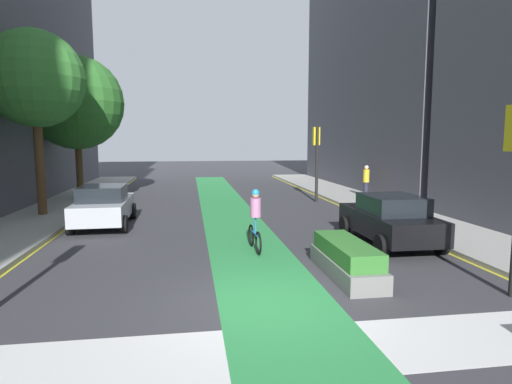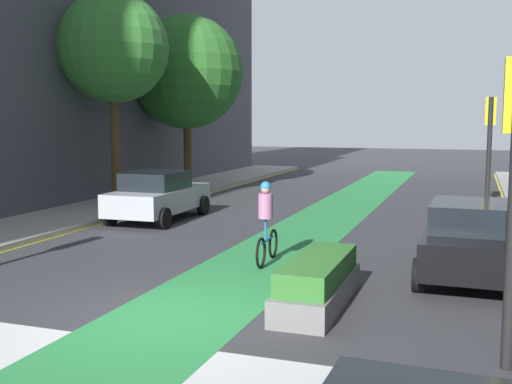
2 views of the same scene
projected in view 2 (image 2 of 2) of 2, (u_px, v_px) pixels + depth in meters
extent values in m
plane|color=#38383D|center=(160.00, 317.00, 10.14)|extent=(120.00, 120.00, 0.00)
cube|color=#2D8C47|center=(176.00, 318.00, 10.05)|extent=(2.40, 60.00, 0.01)
cube|color=silver|center=(89.00, 361.00, 8.27)|extent=(12.00, 1.80, 0.01)
cylinder|color=black|center=(489.00, 156.00, 21.10)|extent=(0.16, 0.16, 3.95)
cube|color=gold|center=(491.00, 111.00, 21.11)|extent=(0.35, 0.28, 0.95)
sphere|color=#3F0A0A|center=(491.00, 102.00, 21.21)|extent=(0.20, 0.20, 0.20)
sphere|color=yellow|center=(491.00, 111.00, 21.24)|extent=(0.20, 0.20, 0.20)
sphere|color=#0C3814|center=(490.00, 120.00, 21.28)|extent=(0.20, 0.20, 0.20)
cube|color=#B2B7BF|center=(159.00, 199.00, 19.76)|extent=(1.89, 4.24, 0.70)
cube|color=black|center=(156.00, 180.00, 19.50)|extent=(1.64, 2.03, 0.55)
cylinder|color=black|center=(155.00, 203.00, 21.47)|extent=(0.23, 0.64, 0.64)
cylinder|color=black|center=(203.00, 205.00, 20.92)|extent=(0.23, 0.64, 0.64)
cylinder|color=black|center=(110.00, 215.00, 18.70)|extent=(0.23, 0.64, 0.64)
cylinder|color=black|center=(164.00, 218.00, 18.14)|extent=(0.23, 0.64, 0.64)
cube|color=black|center=(472.00, 245.00, 12.60)|extent=(1.84, 4.22, 0.70)
cube|color=black|center=(473.00, 216.00, 12.34)|extent=(1.62, 2.01, 0.55)
cylinder|color=black|center=(431.00, 245.00, 14.32)|extent=(0.23, 0.64, 0.64)
cylinder|color=black|center=(419.00, 275.00, 11.57)|extent=(0.23, 0.64, 0.64)
torus|color=black|center=(273.00, 244.00, 14.39)|extent=(0.10, 0.68, 0.68)
torus|color=black|center=(261.00, 253.00, 13.39)|extent=(0.10, 0.68, 0.68)
cylinder|color=#2672BF|center=(267.00, 240.00, 13.87)|extent=(0.11, 0.95, 0.06)
cylinder|color=#2672BF|center=(266.00, 229.00, 13.69)|extent=(0.05, 0.05, 0.50)
cylinder|color=#BF72A5|center=(266.00, 206.00, 13.63)|extent=(0.32, 0.32, 0.55)
sphere|color=tan|center=(266.00, 189.00, 13.59)|extent=(0.22, 0.22, 0.22)
sphere|color=#268CCC|center=(266.00, 187.00, 13.58)|extent=(0.23, 0.23, 0.23)
cylinder|color=brown|center=(188.00, 150.00, 27.88)|extent=(0.36, 0.36, 3.36)
sphere|color=#2D6B28|center=(187.00, 72.00, 27.47)|extent=(5.03, 5.03, 5.03)
cylinder|color=brown|center=(116.00, 145.00, 22.67)|extent=(0.36, 0.36, 4.23)
sphere|color=#387F33|center=(113.00, 47.00, 22.26)|extent=(3.97, 3.97, 3.97)
cube|color=slate|center=(318.00, 293.00, 10.73)|extent=(0.94, 2.99, 0.45)
cube|color=#33722D|center=(318.00, 269.00, 10.68)|extent=(0.84, 2.69, 0.40)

